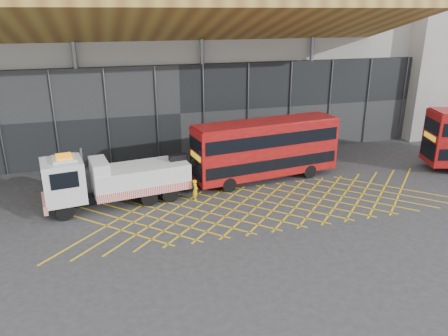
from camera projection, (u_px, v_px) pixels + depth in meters
name	position (u px, v px, depth m)	size (l,w,h in m)	color
ground_plane	(185.00, 216.00, 27.50)	(120.00, 120.00, 0.00)	#2C2C2F
road_markings	(268.00, 206.00, 28.96)	(27.96, 7.16, 0.01)	gold
construction_building	(164.00, 46.00, 41.55)	(55.00, 23.97, 18.00)	gray
east_building	(445.00, 32.00, 46.90)	(15.00, 12.00, 20.00)	gray
recovery_truck	(113.00, 179.00, 28.56)	(11.16, 3.87, 3.87)	black
bus_towed	(266.00, 147.00, 32.68)	(11.46, 4.04, 4.57)	maroon
worker	(195.00, 190.00, 29.53)	(0.55, 0.36, 1.50)	yellow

